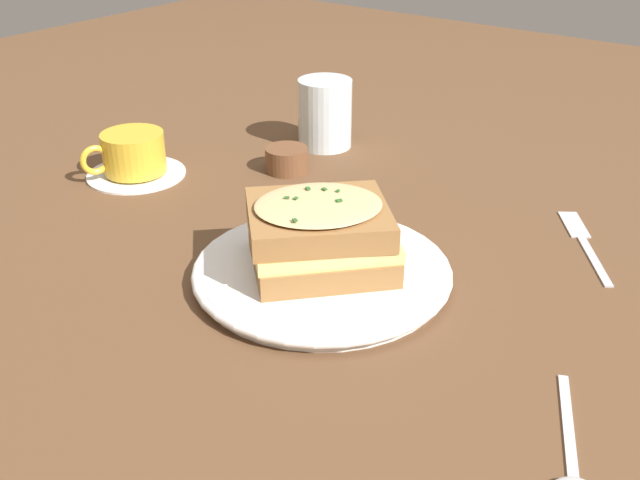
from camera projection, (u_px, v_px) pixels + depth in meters
ground_plane at (309, 275)px, 0.77m from camera, size 2.40×2.40×0.00m
dinner_plate at (320, 273)px, 0.75m from camera, size 0.26×0.26×0.02m
sandwich at (319, 236)px, 0.73m from camera, size 0.18×0.18×0.07m
teacup_with_saucer at (133, 157)px, 0.98m from camera, size 0.13×0.13×0.06m
water_glass at (325, 113)px, 1.07m from camera, size 0.08×0.08×0.10m
fork at (581, 237)px, 0.84m from camera, size 0.11×0.15×0.00m
condiment_pot at (287, 159)px, 1.00m from camera, size 0.06×0.06×0.03m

